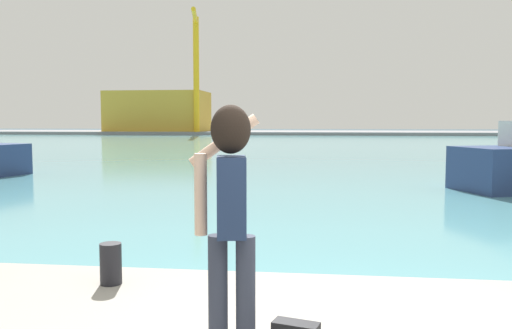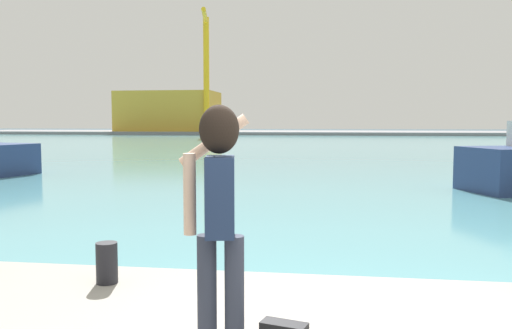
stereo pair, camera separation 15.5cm
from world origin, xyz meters
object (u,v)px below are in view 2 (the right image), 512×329
person_photographer (219,201)px  port_crane (206,63)px  harbor_bollard (107,263)px  warehouse_left (169,112)px

person_photographer → port_crane: 86.18m
person_photographer → port_crane: bearing=3.4°
harbor_bollard → port_crane: port_crane is taller
harbor_bollard → port_crane: 84.68m
person_photographer → warehouse_left: 93.95m
harbor_bollard → warehouse_left: bearing=107.2°
harbor_bollard → port_crane: (-18.76, 81.81, 11.18)m
port_crane → person_photographer: bearing=-76.3°
warehouse_left → port_crane: (8.58, -6.26, 7.86)m
warehouse_left → harbor_bollard: bearing=-72.8°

